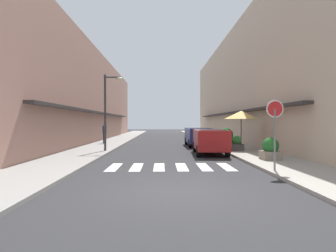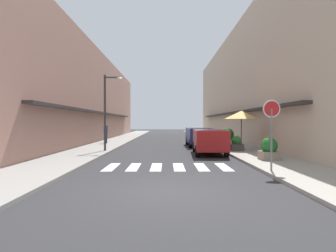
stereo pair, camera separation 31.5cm
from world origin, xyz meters
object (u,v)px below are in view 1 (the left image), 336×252
Objects in this scene: round_street_sign at (275,117)px; planter_corner at (271,149)px; parked_car_mid at (198,135)px; pedestrian_walking_near at (105,133)px; street_lamp at (108,104)px; cafe_umbrella at (241,115)px; parked_car_near at (210,139)px; planter_far at (226,137)px; planter_midblock at (237,144)px.

round_street_sign is 3.56m from planter_corner.
parked_car_mid is 2.58× the size of pedestrian_walking_near.
street_lamp reaches higher than cafe_umbrella.
parked_car_near reaches higher than planter_corner.
street_lamp is 9.94m from planter_corner.
planter_corner is 0.80× the size of planter_far.
planter_far is at bearing 67.84° from parked_car_near.
parked_car_mid is 1.71× the size of round_street_sign.
parked_car_near is 6.62m from round_street_sign.
planter_far is (0.92, 11.87, -1.37)m from round_street_sign.
cafe_umbrella reaches higher than planter_far.
round_street_sign is at bearing 19.20° from pedestrian_walking_near.
planter_corner is at bearing -54.79° from parked_car_near.
parked_car_mid is 1.74× the size of cafe_umbrella.
cafe_umbrella reaches higher than parked_car_near.
round_street_sign reaches higher than cafe_umbrella.
cafe_umbrella is (2.41, 1.98, 1.46)m from parked_car_near.
round_street_sign reaches higher than planter_midblock.
round_street_sign is at bearing -94.43° from planter_far.
planter_midblock is at bearing -0.17° from street_lamp.
street_lamp is 6.80m from pedestrian_walking_near.
pedestrian_walking_near reaches higher than planter_far.
street_lamp reaches higher than planter_far.
street_lamp is 1.87× the size of cafe_umbrella.
parked_car_near is at bearing -112.16° from planter_far.
planter_far is at bearing 92.91° from cafe_umbrella.
round_street_sign is 0.55× the size of street_lamp.
pedestrian_walking_near reaches higher than planter_corner.
round_street_sign is at bearing -94.25° from planter_midblock.
planter_far is at bearing 90.72° from planter_corner.
parked_car_mid is 4.91m from planter_midblock.
round_street_sign is 7.64m from planter_midblock.
planter_midblock is (1.87, 1.07, -0.39)m from parked_car_near.
parked_car_mid is at bearing 62.79° from pedestrian_walking_near.
round_street_sign reaches higher than parked_car_near.
planter_far is at bearing 85.57° from round_street_sign.
round_street_sign is 10.65m from street_lamp.
cafe_umbrella is (1.10, 8.36, 0.27)m from round_street_sign.
parked_car_mid is 3.36× the size of planter_far.
cafe_umbrella is 11.58m from pedestrian_walking_near.
planter_midblock is (-0.48, 4.39, -0.08)m from planter_corner.
pedestrian_walking_near is (-1.52, 6.30, -2.04)m from street_lamp.
street_lamp is at bearing 152.72° from planter_corner.
pedestrian_walking_near is at bearing 169.17° from planter_far.
pedestrian_walking_near is at bearing 123.29° from round_street_sign.
parked_car_mid is at bearing 112.42° from planter_midblock.
street_lamp reaches higher than round_street_sign.
parked_car_near is at bearing 125.21° from planter_corner.
planter_corner is (8.56, -4.41, -2.46)m from street_lamp.
street_lamp reaches higher than pedestrian_walking_near.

